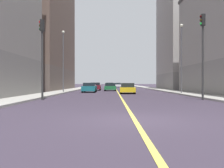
{
  "coord_description": "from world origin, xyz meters",
  "views": [
    {
      "loc": [
        -0.82,
        -9.08,
        1.36
      ],
      "look_at": [
        -0.61,
        42.03,
        1.04
      ],
      "focal_mm": 39.72,
      "sensor_mm": 36.0,
      "label": 1
    }
  ],
  "objects_px": {
    "street_lamp_right_near": "(62,55)",
    "car_maroon": "(95,86)",
    "car_yellow": "(127,88)",
    "car_green": "(109,87)",
    "traffic_light_left_near": "(202,45)",
    "street_lamp_left_near": "(180,52)",
    "car_black": "(117,85)",
    "building_right_midblock": "(34,26)",
    "car_silver": "(109,85)",
    "car_teal": "(88,88)",
    "traffic_light_right_near": "(41,48)",
    "car_white": "(117,85)",
    "building_left_mid": "(190,32)"
  },
  "relations": [
    {
      "from": "street_lamp_right_near",
      "to": "car_maroon",
      "type": "xyz_separation_m",
      "value": [
        3.57,
        10.18,
        -4.27
      ]
    },
    {
      "from": "car_yellow",
      "to": "car_green",
      "type": "distance_m",
      "value": 10.29
    },
    {
      "from": "traffic_light_left_near",
      "to": "street_lamp_right_near",
      "type": "bearing_deg",
      "value": 135.27
    },
    {
      "from": "street_lamp_left_near",
      "to": "car_black",
      "type": "bearing_deg",
      "value": 97.22
    },
    {
      "from": "car_yellow",
      "to": "car_black",
      "type": "bearing_deg",
      "value": 90.04
    },
    {
      "from": "traffic_light_left_near",
      "to": "car_black",
      "type": "xyz_separation_m",
      "value": [
        -5.14,
        58.06,
        -3.64
      ]
    },
    {
      "from": "street_lamp_left_near",
      "to": "car_yellow",
      "type": "height_order",
      "value": "street_lamp_left_near"
    },
    {
      "from": "building_right_midblock",
      "to": "car_maroon",
      "type": "distance_m",
      "value": 15.3
    },
    {
      "from": "building_right_midblock",
      "to": "car_silver",
      "type": "height_order",
      "value": "building_right_midblock"
    },
    {
      "from": "street_lamp_left_near",
      "to": "car_teal",
      "type": "height_order",
      "value": "street_lamp_left_near"
    },
    {
      "from": "traffic_light_right_near",
      "to": "car_maroon",
      "type": "xyz_separation_m",
      "value": [
        2.59,
        23.51,
        -3.36
      ]
    },
    {
      "from": "building_right_midblock",
      "to": "street_lamp_right_near",
      "type": "relative_size",
      "value": 2.83
    },
    {
      "from": "street_lamp_left_near",
      "to": "car_white",
      "type": "height_order",
      "value": "street_lamp_left_near"
    },
    {
      "from": "car_yellow",
      "to": "car_teal",
      "type": "distance_m",
      "value": 6.17
    },
    {
      "from": "street_lamp_left_near",
      "to": "car_green",
      "type": "distance_m",
      "value": 15.17
    },
    {
      "from": "building_right_midblock",
      "to": "car_maroon",
      "type": "height_order",
      "value": "building_right_midblock"
    },
    {
      "from": "building_left_mid",
      "to": "street_lamp_right_near",
      "type": "xyz_separation_m",
      "value": [
        -21.76,
        -15.47,
        -6.25
      ]
    },
    {
      "from": "building_left_mid",
      "to": "car_white",
      "type": "relative_size",
      "value": 5.51
    },
    {
      "from": "traffic_light_right_near",
      "to": "car_maroon",
      "type": "relative_size",
      "value": 1.5
    },
    {
      "from": "car_maroon",
      "to": "car_green",
      "type": "height_order",
      "value": "car_maroon"
    },
    {
      "from": "street_lamp_right_near",
      "to": "street_lamp_left_near",
      "type": "bearing_deg",
      "value": -14.84
    },
    {
      "from": "building_left_mid",
      "to": "car_silver",
      "type": "distance_m",
      "value": 23.52
    },
    {
      "from": "building_right_midblock",
      "to": "car_black",
      "type": "height_order",
      "value": "building_right_midblock"
    },
    {
      "from": "building_right_midblock",
      "to": "street_lamp_left_near",
      "type": "height_order",
      "value": "building_right_midblock"
    },
    {
      "from": "car_black",
      "to": "car_green",
      "type": "bearing_deg",
      "value": -93.39
    },
    {
      "from": "street_lamp_left_near",
      "to": "car_teal",
      "type": "relative_size",
      "value": 1.93
    },
    {
      "from": "car_green",
      "to": "car_black",
      "type": "bearing_deg",
      "value": 86.61
    },
    {
      "from": "street_lamp_left_near",
      "to": "street_lamp_right_near",
      "type": "xyz_separation_m",
      "value": [
        -14.47,
        3.83,
        0.02
      ]
    },
    {
      "from": "car_white",
      "to": "car_yellow",
      "type": "bearing_deg",
      "value": -89.55
    },
    {
      "from": "traffic_light_left_near",
      "to": "street_lamp_right_near",
      "type": "relative_size",
      "value": 0.83
    },
    {
      "from": "car_teal",
      "to": "car_black",
      "type": "height_order",
      "value": "car_teal"
    },
    {
      "from": "car_green",
      "to": "car_teal",
      "type": "bearing_deg",
      "value": -113.57
    },
    {
      "from": "street_lamp_right_near",
      "to": "car_green",
      "type": "xyz_separation_m",
      "value": [
        6.14,
        8.09,
        -4.32
      ]
    },
    {
      "from": "street_lamp_left_near",
      "to": "car_black",
      "type": "distance_m",
      "value": 49.15
    },
    {
      "from": "car_silver",
      "to": "car_maroon",
      "type": "distance_m",
      "value": 19.21
    },
    {
      "from": "building_right_midblock",
      "to": "traffic_light_left_near",
      "type": "distance_m",
      "value": 33.2
    },
    {
      "from": "car_yellow",
      "to": "car_white",
      "type": "bearing_deg",
      "value": 90.45
    },
    {
      "from": "building_right_midblock",
      "to": "car_maroon",
      "type": "bearing_deg",
      "value": -7.44
    },
    {
      "from": "car_teal",
      "to": "car_green",
      "type": "height_order",
      "value": "car_teal"
    },
    {
      "from": "traffic_light_right_near",
      "to": "car_white",
      "type": "height_order",
      "value": "traffic_light_right_near"
    },
    {
      "from": "traffic_light_right_near",
      "to": "car_white",
      "type": "xyz_separation_m",
      "value": [
        7.05,
        50.99,
        -3.41
      ]
    },
    {
      "from": "street_lamp_right_near",
      "to": "car_black",
      "type": "bearing_deg",
      "value": 79.47
    },
    {
      "from": "car_white",
      "to": "car_silver",
      "type": "bearing_deg",
      "value": -104.35
    },
    {
      "from": "traffic_light_left_near",
      "to": "car_silver",
      "type": "height_order",
      "value": "traffic_light_left_near"
    },
    {
      "from": "car_black",
      "to": "street_lamp_left_near",
      "type": "bearing_deg",
      "value": -82.78
    },
    {
      "from": "street_lamp_right_near",
      "to": "car_yellow",
      "type": "height_order",
      "value": "street_lamp_right_near"
    },
    {
      "from": "car_silver",
      "to": "car_white",
      "type": "xyz_separation_m",
      "value": [
        2.15,
        8.41,
        -0.04
      ]
    },
    {
      "from": "car_teal",
      "to": "car_green",
      "type": "xyz_separation_m",
      "value": [
        2.83,
        6.49,
        -0.03
      ]
    },
    {
      "from": "car_yellow",
      "to": "car_silver",
      "type": "distance_m",
      "value": 31.31
    },
    {
      "from": "car_maroon",
      "to": "street_lamp_right_near",
      "type": "bearing_deg",
      "value": -109.34
    }
  ]
}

